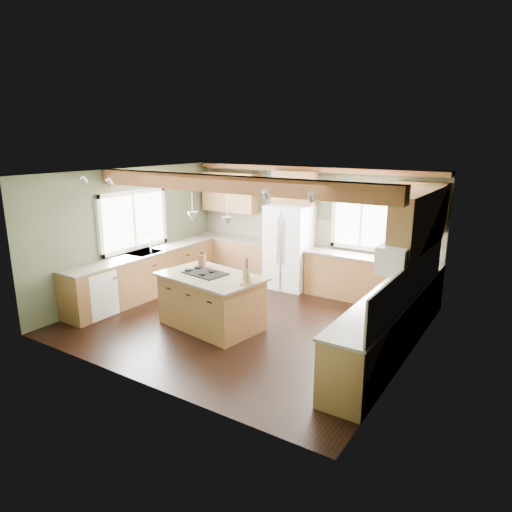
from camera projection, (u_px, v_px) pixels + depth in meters
The scene contains 37 objects.
floor at pixel (246, 321), 8.12m from camera, with size 5.60×5.60×0.00m, color black.
ceiling at pixel (245, 174), 7.47m from camera, with size 5.60×5.60×0.00m, color silver.
wall_back at pixel (310, 227), 9.83m from camera, with size 5.60×5.60×0.00m, color #48513A.
wall_left at pixel (131, 233), 9.27m from camera, with size 5.00×5.00×0.00m, color #48513A.
wall_right at pixel (412, 277), 6.33m from camera, with size 5.00×5.00×0.00m, color #48513A.
ceiling_beam at pixel (227, 184), 7.11m from camera, with size 5.55×0.26×0.26m, color #5B2D1A.
soffit_trim at pixel (310, 169), 9.44m from camera, with size 5.55×0.20×0.10m, color #5B2D1A.
backsplash_back at pixel (310, 231), 9.84m from camera, with size 5.58×0.03×0.58m, color brown.
backsplash_right at pixel (411, 282), 6.40m from camera, with size 0.03×3.70×0.58m, color brown.
base_cab_back_left at pixel (235, 257), 10.74m from camera, with size 2.02×0.60×0.88m, color brown.
counter_back_left at pixel (235, 238), 10.63m from camera, with size 2.06×0.64×0.04m, color brown.
base_cab_back_right at pixel (370, 280), 9.02m from camera, with size 2.62×0.60×0.88m, color brown.
counter_back_right at pixel (371, 258), 8.91m from camera, with size 2.66×0.64×0.04m, color brown.
base_cab_left at pixel (146, 275), 9.37m from camera, with size 0.60×3.70×0.88m, color brown.
counter_left at pixel (145, 253), 9.25m from camera, with size 0.64×3.74×0.04m, color brown.
base_cab_right at pixel (387, 328), 6.74m from camera, with size 0.60×3.70×0.88m, color brown.
counter_right at pixel (389, 299), 6.63m from camera, with size 0.64×3.74×0.04m, color brown.
upper_cab_back_left at pixel (230, 192), 10.57m from camera, with size 1.40×0.35×0.90m, color brown.
upper_cab_over_fridge at pixel (295, 188), 9.63m from camera, with size 0.96×0.35×0.70m, color brown.
upper_cab_right at pixel (419, 220), 6.99m from camera, with size 0.35×2.20×0.90m, color brown.
upper_cab_back_corner at pixel (420, 207), 8.32m from camera, with size 0.90×0.35×0.90m, color brown.
window_left at pixel (133, 220), 9.24m from camera, with size 0.04×1.60×1.05m, color white.
window_back at pixel (362, 221), 9.15m from camera, with size 1.10×0.04×1.00m, color white.
sink at pixel (145, 253), 9.25m from camera, with size 0.50×0.65×0.03m, color #262628.
faucet at pixel (151, 247), 9.12m from camera, with size 0.02×0.02×0.28m, color #B2B2B7.
dishwasher at pixel (94, 293), 8.31m from camera, with size 0.60×0.60×0.84m, color white.
oven at pixel (354, 364), 5.69m from camera, with size 0.60×0.72×0.84m, color white.
microwave at pixel (396, 258), 6.34m from camera, with size 0.40×0.70×0.38m, color white.
pendant_left at pixel (193, 216), 7.72m from camera, with size 0.18×0.18×0.16m, color #B2B2B7.
pendant_right at pixel (227, 222), 7.20m from camera, with size 0.18×0.18×0.16m, color #B2B2B7.
refrigerator at pixel (289, 247), 9.78m from camera, with size 0.90×0.74×1.80m, color white.
island at pixel (211, 302), 7.82m from camera, with size 1.65×1.01×0.88m, color brown.
island_top at pixel (211, 276), 7.71m from camera, with size 1.76×1.12×0.04m, color brown.
cooktop at pixel (205, 273), 7.79m from camera, with size 0.71×0.48×0.02m, color black.
knife_block at pixel (202, 260), 8.27m from camera, with size 0.12×0.09×0.20m, color brown.
utensil_crock at pixel (246, 274), 7.47m from camera, with size 0.12×0.12×0.16m, color #37332C.
bottle_tray at pixel (246, 278), 7.21m from camera, with size 0.21×0.21×0.20m, color brown, non-canonical shape.
Camera 1 is at (4.26, -6.26, 3.17)m, focal length 32.00 mm.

